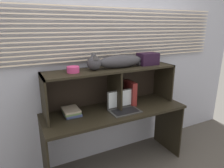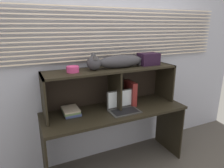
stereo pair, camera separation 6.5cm
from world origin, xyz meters
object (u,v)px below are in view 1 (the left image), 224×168
book_stack (71,112)px  storage_box (148,59)px  binder_upright (130,93)px  small_basket (73,69)px  cat (116,62)px  laptop (123,106)px

book_stack → storage_box: 1.09m
storage_box → binder_upright: bearing=180.0°
small_basket → storage_box: 0.92m
cat → small_basket: (-0.49, -0.00, -0.04)m
laptop → book_stack: bearing=165.3°
small_basket → storage_box: bearing=0.0°
laptop → book_stack: laptop is taller
cat → binder_upright: cat is taller
binder_upright → small_basket: 0.77m
laptop → cat: bearing=96.6°
cat → book_stack: bearing=179.8°
binder_upright → small_basket: bearing=180.0°
book_stack → small_basket: bearing=-3.0°
binder_upright → small_basket: size_ratio=2.23×
cat → laptop: size_ratio=2.73×
cat → small_basket: size_ratio=7.15×
cat → small_basket: 0.50m
binder_upright → book_stack: 0.74m
book_stack → small_basket: 0.46m
cat → small_basket: bearing=-180.0°
cat → storage_box: size_ratio=3.82×
laptop → storage_box: storage_box is taller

